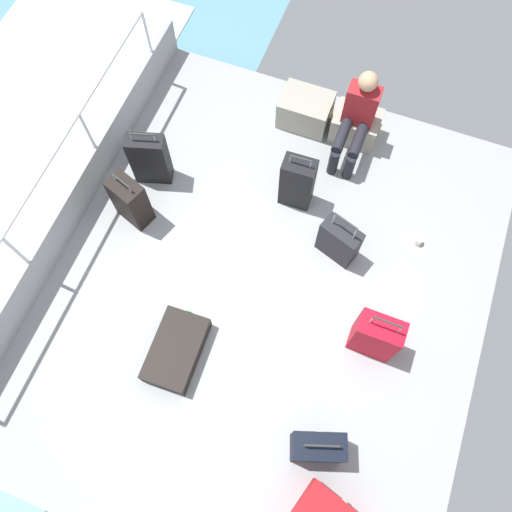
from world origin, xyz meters
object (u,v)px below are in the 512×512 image
Objects in this scene: suitcase_2 at (317,448)px; paper_cup at (419,241)px; suitcase_0 at (130,201)px; suitcase_3 at (339,241)px; cargo_crate_0 at (305,110)px; suitcase_5 at (297,182)px; suitcase_1 at (176,350)px; passenger_seated at (357,117)px; suitcase_7 at (150,159)px; suitcase_6 at (376,336)px; cargo_crate_1 at (356,126)px.

suitcase_2 reaches higher than paper_cup.
suitcase_3 is (2.15, 0.36, -0.06)m from suitcase_0.
cargo_crate_0 is 1.06m from suitcase_5.
cargo_crate_0 is 0.81× the size of suitcase_1.
suitcase_3 is at bearing 9.43° from suitcase_0.
passenger_seated is 1.33× the size of suitcase_7.
suitcase_5 is 8.13× the size of paper_cup.
suitcase_1 is at bearing 166.47° from suitcase_2.
suitcase_6 is (0.85, -2.13, -0.22)m from passenger_seated.
cargo_crate_0 reaches higher than paper_cup.
cargo_crate_1 is at bearing 43.95° from suitcase_0.
cargo_crate_0 is 1.10× the size of cargo_crate_1.
suitcase_1 is 0.92× the size of suitcase_5.
passenger_seated is 10.59× the size of paper_cup.
suitcase_3 is 0.89× the size of suitcase_5.
suitcase_6 is at bearing 80.01° from suitcase_2.
cargo_crate_1 is at bearing 74.08° from suitcase_1.
cargo_crate_1 is 0.68× the size of suitcase_5.
passenger_seated reaches higher than cargo_crate_1.
suitcase_5 is (-0.36, -0.85, -0.20)m from passenger_seated.
suitcase_2 is at bearing -13.53° from suitcase_1.
suitcase_0 reaches higher than paper_cup.
suitcase_0 is 7.32× the size of paper_cup.
passenger_seated reaches higher than suitcase_6.
passenger_seated is at bearing 41.02° from suitcase_0.
cargo_crate_0 is at bearing 122.29° from suitcase_6.
suitcase_7 reaches higher than cargo_crate_1.
cargo_crate_0 is at bearing 103.38° from suitcase_5.
cargo_crate_0 is 1.95m from paper_cup.
suitcase_0 is 1.74m from suitcase_5.
suitcase_7 reaches higher than suitcase_3.
cargo_crate_1 is at bearing 133.93° from paper_cup.
suitcase_3 is at bearing 126.00° from suitcase_6.
paper_cup is (1.63, -1.06, -0.15)m from cargo_crate_0.
passenger_seated reaches higher than cargo_crate_0.
suitcase_0 is at bearing 130.29° from suitcase_1.
suitcase_2 is (0.66, -3.41, 0.08)m from cargo_crate_1.
suitcase_0 is 0.97× the size of suitcase_1.
suitcase_6 reaches higher than paper_cup.
cargo_crate_0 is 0.96× the size of suitcase_2.
cargo_crate_0 reaches higher than cargo_crate_1.
cargo_crate_0 is at bearing 84.91° from suitcase_1.
suitcase_0 is 0.90× the size of suitcase_5.
passenger_seated reaches higher than suitcase_7.
suitcase_2 is 3.32m from suitcase_7.
suitcase_7 is at bearing 160.28° from suitcase_6.
suitcase_0 is at bearing 148.24° from suitcase_2.
suitcase_0 is (-1.30, -1.82, 0.12)m from cargo_crate_0.
suitcase_5 reaches higher than suitcase_1.
suitcase_1 is (-0.87, -2.87, -0.44)m from passenger_seated.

